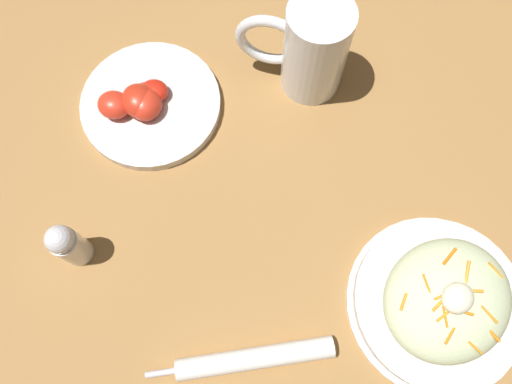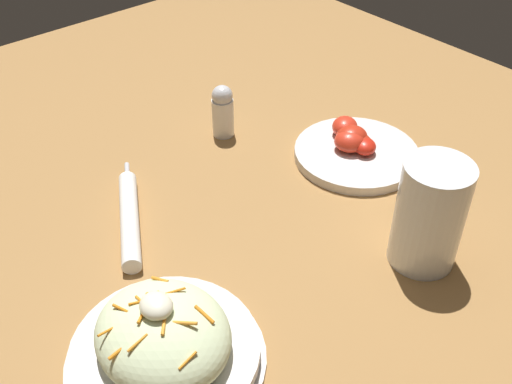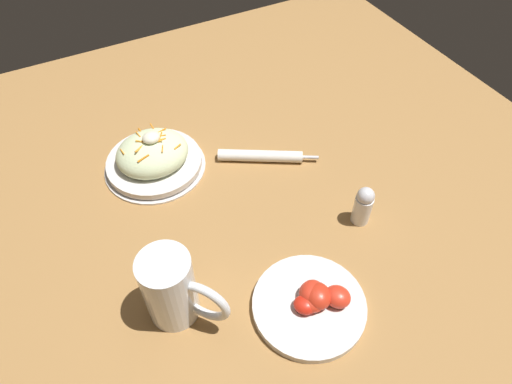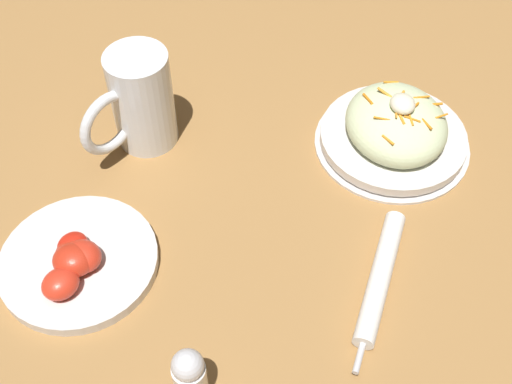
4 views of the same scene
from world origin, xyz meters
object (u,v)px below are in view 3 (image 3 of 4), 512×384
(napkin_roll, at_px, (261,156))
(salt_shaker, at_px, (363,205))
(salad_plate, at_px, (153,157))
(tomato_plate, at_px, (312,302))
(beer_mug, at_px, (172,291))

(napkin_roll, height_order, salt_shaker, salt_shaker)
(salad_plate, relative_size, salt_shaker, 2.45)
(salad_plate, bearing_deg, salt_shaker, 133.59)
(tomato_plate, bearing_deg, salad_plate, -74.17)
(beer_mug, bearing_deg, tomato_plate, 153.99)
(beer_mug, distance_m, napkin_roll, 0.39)
(salad_plate, height_order, salt_shaker, salad_plate)
(salt_shaker, bearing_deg, salad_plate, -46.41)
(beer_mug, height_order, napkin_roll, beer_mug)
(salad_plate, relative_size, beer_mug, 1.51)
(tomato_plate, bearing_deg, napkin_roll, -104.38)
(tomato_plate, bearing_deg, beer_mug, -26.01)
(salad_plate, relative_size, tomato_plate, 1.13)
(beer_mug, relative_size, salt_shaker, 1.63)
(beer_mug, distance_m, tomato_plate, 0.23)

